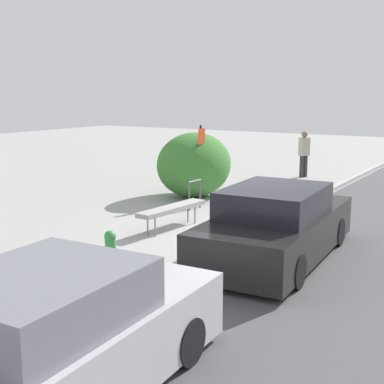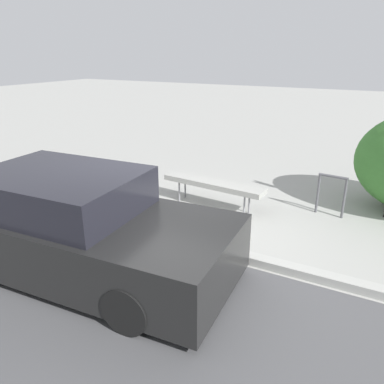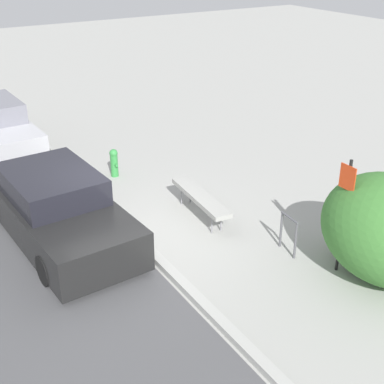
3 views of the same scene
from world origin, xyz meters
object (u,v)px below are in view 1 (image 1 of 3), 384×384
at_px(bike_rack, 195,192).
at_px(fire_hydrant, 110,249).
at_px(sign_post, 201,156).
at_px(parked_car_near, 277,226).
at_px(parked_car_far, 53,343).
at_px(bench, 172,209).
at_px(pedestrian, 304,153).

bearing_deg(bike_rack, fire_hydrant, -164.68).
bearing_deg(fire_hydrant, sign_post, 16.37).
distance_m(bike_rack, parked_car_near, 4.83).
height_order(parked_car_near, parked_car_far, parked_car_far).
relative_size(fire_hydrant, parked_car_far, 0.17).
bearing_deg(parked_car_near, bench, 71.12).
xyz_separation_m(sign_post, parked_car_far, (-9.91, -4.14, -0.71)).
relative_size(bench, parked_car_far, 0.51).
distance_m(bike_rack, pedestrian, 7.19).
bearing_deg(sign_post, pedestrian, -8.75).
height_order(sign_post, pedestrian, sign_post).
height_order(bike_rack, parked_car_far, parked_car_far).
bearing_deg(pedestrian, bench, 31.14).
height_order(bench, sign_post, sign_post).
bearing_deg(bike_rack, sign_post, 21.85).
bearing_deg(sign_post, fire_hydrant, -163.63).
xyz_separation_m(sign_post, pedestrian, (6.17, -0.95, -0.43)).
xyz_separation_m(fire_hydrant, pedestrian, (12.48, 0.91, 0.54)).
relative_size(bench, fire_hydrant, 2.90).
height_order(sign_post, parked_car_near, sign_post).
distance_m(bike_rack, parked_car_far, 9.68).
relative_size(pedestrian, parked_car_near, 0.37).
xyz_separation_m(bench, parked_car_near, (-0.83, -3.04, 0.16)).
xyz_separation_m(bench, bike_rack, (2.19, 0.72, -0.00)).
distance_m(sign_post, fire_hydrant, 6.65).
bearing_deg(pedestrian, parked_car_near, 47.64).
relative_size(bench, pedestrian, 1.25).
bearing_deg(fire_hydrant, bike_rack, 15.32).
bearing_deg(bench, parked_car_far, -150.88).
distance_m(pedestrian, parked_car_far, 16.39).
xyz_separation_m(sign_post, parked_car_near, (-4.01, -4.16, -0.72)).
relative_size(sign_post, parked_car_far, 0.53).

